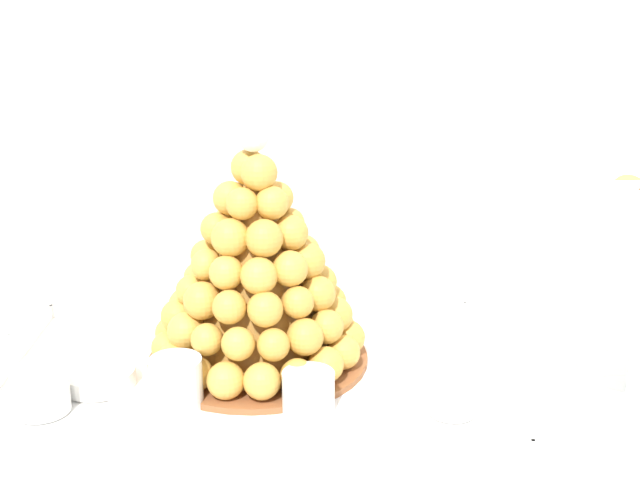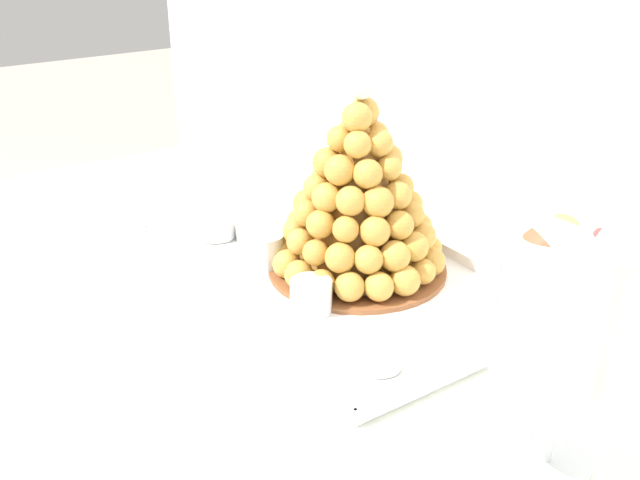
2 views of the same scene
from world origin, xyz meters
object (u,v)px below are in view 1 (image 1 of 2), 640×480
(dessert_cup_left, at_px, (41,392))
(dessert_cup_centre, at_px, (308,393))
(serving_tray, at_px, (251,375))
(dessert_cup_mid_left, at_px, (176,384))
(dessert_cup_mid_right, at_px, (452,393))
(creme_brulee_ramekin, at_px, (98,376))
(croquembouche, at_px, (257,273))

(dessert_cup_left, bearing_deg, dessert_cup_centre, -1.08)
(serving_tray, xyz_separation_m, dessert_cup_mid_left, (-0.08, -0.08, 0.03))
(dessert_cup_mid_left, bearing_deg, dessert_cup_mid_right, -3.61)
(dessert_cup_left, relative_size, creme_brulee_ramekin, 0.71)
(serving_tray, xyz_separation_m, creme_brulee_ramekin, (-0.18, -0.03, 0.01))
(serving_tray, distance_m, dessert_cup_left, 0.24)
(serving_tray, bearing_deg, dessert_cup_mid_left, -134.84)
(croquembouche, height_order, dessert_cup_mid_left, croquembouche)
(croquembouche, bearing_deg, dessert_cup_left, -152.58)
(dessert_cup_centre, height_order, dessert_cup_mid_right, dessert_cup_mid_right)
(dessert_cup_left, distance_m, dessert_cup_mid_left, 0.15)
(dessert_cup_mid_right, bearing_deg, dessert_cup_mid_left, 176.39)
(dessert_cup_centre, bearing_deg, dessert_cup_mid_right, -1.70)
(serving_tray, height_order, croquembouche, croquembouche)
(dessert_cup_left, bearing_deg, creme_brulee_ramekin, 51.52)
(croquembouche, bearing_deg, dessert_cup_mid_left, -127.29)
(dessert_cup_left, height_order, creme_brulee_ramekin, dessert_cup_left)
(dessert_cup_mid_right, bearing_deg, dessert_cup_left, 178.71)
(creme_brulee_ramekin, bearing_deg, dessert_cup_mid_right, -9.82)
(dessert_cup_mid_left, xyz_separation_m, dessert_cup_mid_right, (0.31, -0.02, -0.00))
(creme_brulee_ramekin, bearing_deg, serving_tray, 8.61)
(serving_tray, bearing_deg, creme_brulee_ramekin, -171.39)
(dessert_cup_centre, relative_size, creme_brulee_ramekin, 0.67)
(dessert_cup_centre, distance_m, dessert_cup_mid_right, 0.16)
(creme_brulee_ramekin, bearing_deg, dessert_cup_centre, -14.83)
(croquembouche, relative_size, dessert_cup_mid_right, 5.65)
(creme_brulee_ramekin, bearing_deg, dessert_cup_left, -128.48)
(dessert_cup_centre, height_order, creme_brulee_ramekin, dessert_cup_centre)
(croquembouche, xyz_separation_m, dessert_cup_mid_right, (0.22, -0.13, -0.10))
(dessert_cup_mid_left, height_order, dessert_cup_centre, dessert_cup_mid_left)
(croquembouche, distance_m, dessert_cup_mid_right, 0.27)
(dessert_cup_left, distance_m, dessert_cup_mid_right, 0.46)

